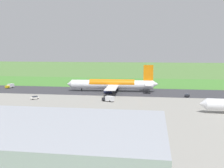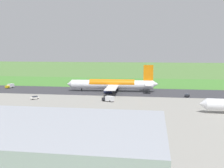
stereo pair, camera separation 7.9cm
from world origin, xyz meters
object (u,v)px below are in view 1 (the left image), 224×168
Objects in this scene: service_car_ops at (35,98)px; no_stopping_sign at (88,81)px; service_truck_baggage at (109,99)px; service_truck_fuel at (10,86)px; traffic_cone_orange at (81,82)px; airliner_main at (113,84)px; service_car_followme at (187,95)px.

no_stopping_sign reaches higher than service_car_ops.
service_truck_baggage and service_truck_fuel have the same top height.
no_stopping_sign is 5.42× the size of traffic_cone_orange.
airliner_main is 98.40× the size of traffic_cone_orange.
no_stopping_sign is at bearing -143.02° from service_truck_fuel.
service_truck_fuel is 1.40× the size of service_car_ops.
service_car_followme is (-41.19, 12.66, -3.51)m from airliner_main.
traffic_cone_orange is (5.82, -3.18, -1.48)m from no_stopping_sign.
service_car_ops is (75.57, 18.75, 0.00)m from service_car_followme.
service_car_ops is at bearing 86.74° from traffic_cone_orange.
no_stopping_sign reaches higher than service_car_followme.
service_truck_baggage is at bearing 179.54° from service_car_ops.
service_truck_fuel reaches higher than traffic_cone_orange.
service_truck_fuel is at bearing -47.33° from service_car_ops.
service_car_followme is 8.29× the size of traffic_cone_orange.
service_truck_baggage is at bearing 111.64° from no_stopping_sign.
service_truck_baggage is 74.33m from no_stopping_sign.
airliner_main is 8.70× the size of service_truck_baggage.
traffic_cone_orange is (33.23, -72.27, -1.13)m from service_truck_baggage.
service_truck_baggage is at bearing 114.69° from traffic_cone_orange.
service_truck_baggage is 79.56m from service_truck_fuel.
service_car_followme is 0.73× the size of service_truck_fuel.
service_car_followme and service_car_ops have the same top height.
service_car_followme is at bearing -153.53° from service_truck_baggage.
airliner_main reaches higher than service_truck_fuel.
no_stopping_sign is (24.46, -37.38, -2.60)m from airliner_main.
service_car_followme is at bearing 162.91° from airliner_main.
airliner_main is at bearing 123.20° from no_stopping_sign.
service_car_ops is at bearing 81.80° from no_stopping_sign.
service_car_followme is 1.03× the size of service_car_ops.
airliner_main is 12.24× the size of service_car_ops.
airliner_main reaches higher than traffic_cone_orange.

